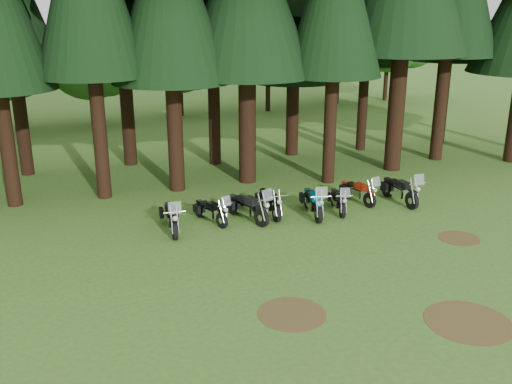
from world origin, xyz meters
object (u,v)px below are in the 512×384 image
(motorcycle_2, at_px, (247,208))
(motorcycle_4, at_px, (313,203))
(motorcycle_3, at_px, (270,203))
(motorcycle_6, at_px, (358,192))
(motorcycle_0, at_px, (171,218))
(motorcycle_1, at_px, (211,212))
(motorcycle_5, at_px, (338,201))
(motorcycle_7, at_px, (400,191))

(motorcycle_2, height_order, motorcycle_4, motorcycle_2)
(motorcycle_3, xyz_separation_m, motorcycle_6, (3.86, -0.01, -0.02))
(motorcycle_4, distance_m, motorcycle_6, 2.45)
(motorcycle_3, bearing_deg, motorcycle_0, -171.83)
(motorcycle_2, relative_size, motorcycle_4, 0.99)
(motorcycle_3, bearing_deg, motorcycle_6, 3.71)
(motorcycle_1, relative_size, motorcycle_2, 0.86)
(motorcycle_5, bearing_deg, motorcycle_3, -178.88)
(motorcycle_3, bearing_deg, motorcycle_2, -160.06)
(motorcycle_0, height_order, motorcycle_7, motorcycle_7)
(motorcycle_5, bearing_deg, motorcycle_4, -163.47)
(motorcycle_2, distance_m, motorcycle_6, 4.88)
(motorcycle_1, xyz_separation_m, motorcycle_3, (2.35, 0.01, 0.04))
(motorcycle_6, bearing_deg, motorcycle_4, -174.72)
(motorcycle_1, distance_m, motorcycle_3, 2.35)
(motorcycle_0, relative_size, motorcycle_2, 1.00)
(motorcycle_3, height_order, motorcycle_5, motorcycle_5)
(motorcycle_5, relative_size, motorcycle_6, 0.94)
(motorcycle_0, relative_size, motorcycle_5, 1.16)
(motorcycle_3, xyz_separation_m, motorcycle_5, (2.60, -0.67, -0.04))
(motorcycle_1, relative_size, motorcycle_4, 0.85)
(motorcycle_0, distance_m, motorcycle_4, 5.41)
(motorcycle_0, relative_size, motorcycle_7, 0.97)
(motorcycle_1, bearing_deg, motorcycle_3, -17.74)
(motorcycle_0, xyz_separation_m, motorcycle_1, (1.54, 0.28, -0.06))
(motorcycle_2, height_order, motorcycle_3, motorcycle_2)
(motorcycle_3, distance_m, motorcycle_6, 3.86)
(motorcycle_2, bearing_deg, motorcycle_1, 149.07)
(motorcycle_0, xyz_separation_m, motorcycle_7, (9.32, -0.37, 0.02))
(motorcycle_6, bearing_deg, motorcycle_5, -163.14)
(motorcycle_1, distance_m, motorcycle_2, 1.36)
(motorcycle_2, xyz_separation_m, motorcycle_4, (2.52, -0.40, -0.00))
(motorcycle_2, bearing_deg, motorcycle_4, -28.04)
(motorcycle_1, height_order, motorcycle_4, motorcycle_4)
(motorcycle_4, bearing_deg, motorcycle_1, -177.90)
(motorcycle_1, bearing_deg, motorcycle_7, -22.84)
(motorcycle_2, xyz_separation_m, motorcycle_7, (6.45, -0.37, 0.01))
(motorcycle_6, xyz_separation_m, motorcycle_7, (1.57, -0.65, 0.06))
(motorcycle_6, height_order, motorcycle_7, motorcycle_7)
(motorcycle_4, relative_size, motorcycle_7, 0.98)
(motorcycle_1, height_order, motorcycle_2, motorcycle_2)
(motorcycle_7, bearing_deg, motorcycle_5, 179.56)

